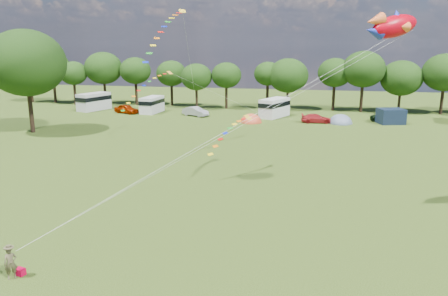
% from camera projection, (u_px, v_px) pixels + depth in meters
% --- Properties ---
extents(ground_plane, '(180.00, 180.00, 0.00)m').
position_uv_depth(ground_plane, '(196.00, 247.00, 25.29)').
color(ground_plane, black).
rests_on(ground_plane, ground).
extents(tree_line, '(102.98, 10.98, 10.27)m').
position_uv_depth(tree_line, '(309.00, 74.00, 75.13)').
color(tree_line, black).
rests_on(tree_line, ground).
extents(big_tree, '(10.00, 10.00, 13.28)m').
position_uv_depth(big_tree, '(26.00, 63.00, 55.73)').
color(big_tree, black).
rests_on(big_tree, ground).
extents(car_a, '(4.80, 3.10, 1.49)m').
position_uv_depth(car_a, '(127.00, 109.00, 73.08)').
color(car_a, '#912200').
rests_on(car_a, ground).
extents(car_b, '(4.50, 3.19, 1.49)m').
position_uv_depth(car_b, '(195.00, 111.00, 70.43)').
color(car_b, '#95979C').
rests_on(car_b, ground).
extents(car_c, '(4.48, 2.22, 1.30)m').
position_uv_depth(car_c, '(316.00, 118.00, 64.46)').
color(car_c, '#B32023').
rests_on(car_c, ground).
extents(car_d, '(4.83, 3.66, 1.20)m').
position_uv_depth(car_d, '(386.00, 118.00, 65.17)').
color(car_d, black).
rests_on(car_d, ground).
extents(campervan_a, '(4.39, 6.59, 2.98)m').
position_uv_depth(campervan_a, '(94.00, 101.00, 76.56)').
color(campervan_a, '#B2B2B4').
rests_on(campervan_a, ground).
extents(campervan_b, '(2.70, 5.62, 2.68)m').
position_uv_depth(campervan_b, '(152.00, 104.00, 73.76)').
color(campervan_b, silver).
rests_on(campervan_b, ground).
extents(campervan_c, '(4.75, 6.54, 2.95)m').
position_uv_depth(campervan_c, '(274.00, 107.00, 69.41)').
color(campervan_c, silver).
rests_on(campervan_c, ground).
extents(tent_orange, '(3.26, 3.57, 2.55)m').
position_uv_depth(tent_orange, '(251.00, 122.00, 65.00)').
color(tent_orange, '#D44929').
rests_on(tent_orange, ground).
extents(tent_greyblue, '(3.53, 3.87, 2.63)m').
position_uv_depth(tent_greyblue, '(340.00, 123.00, 64.23)').
color(tent_greyblue, slate).
rests_on(tent_greyblue, ground).
extents(awning_navy, '(4.13, 3.68, 2.18)m').
position_uv_depth(awning_navy, '(391.00, 116.00, 63.73)').
color(awning_navy, '#111D30').
rests_on(awning_navy, ground).
extents(kite_flyer, '(0.72, 0.69, 1.66)m').
position_uv_depth(kite_flyer, '(11.00, 263.00, 21.68)').
color(kite_flyer, brown).
rests_on(kite_flyer, ground).
extents(kite_bag, '(0.57, 0.45, 0.36)m').
position_uv_depth(kite_bag, '(20.00, 272.00, 22.16)').
color(kite_bag, '#BA0029').
rests_on(kite_bag, ground).
extents(fish_kite, '(3.96, 2.93, 2.14)m').
position_uv_depth(fish_kite, '(391.00, 26.00, 27.77)').
color(fish_kite, '#B8000F').
rests_on(fish_kite, ground).
extents(streamer_kite_a, '(3.47, 5.61, 5.81)m').
position_uv_depth(streamer_kite_a, '(167.00, 27.00, 47.88)').
color(streamer_kite_a, yellow).
rests_on(streamer_kite_a, ground).
extents(streamer_kite_b, '(4.12, 4.63, 3.77)m').
position_uv_depth(streamer_kite_b, '(151.00, 84.00, 44.79)').
color(streamer_kite_b, gold).
rests_on(streamer_kite_b, ground).
extents(streamer_kite_c, '(3.16, 5.06, 2.83)m').
position_uv_depth(streamer_kite_c, '(233.00, 129.00, 38.59)').
color(streamer_kite_c, gold).
rests_on(streamer_kite_c, ground).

